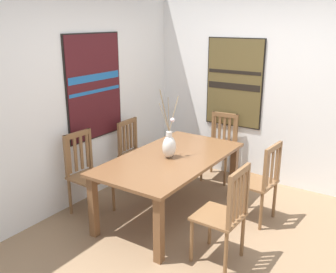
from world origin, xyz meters
TOP-DOWN VIEW (x-y plane):
  - ground_plane at (0.00, 0.00)m, footprint 6.40×6.40m
  - wall_back at (0.00, 1.86)m, footprint 6.40×0.12m
  - wall_side at (1.86, 0.00)m, footprint 0.12×6.40m
  - dining_table at (0.24, 0.65)m, footprint 1.86×1.00m
  - centerpiece_vase at (0.22, 0.66)m, footprint 0.27×0.23m
  - chair_0 at (0.67, -0.26)m, footprint 0.45×0.45m
  - chair_1 at (-0.26, -0.27)m, footprint 0.43×0.43m
  - chair_2 at (0.67, 1.51)m, footprint 0.43×0.43m
  - chair_3 at (-0.24, 1.52)m, footprint 0.44×0.44m
  - chair_4 at (1.56, 0.66)m, footprint 0.44×0.44m
  - painting_on_back_wall at (0.24, 1.79)m, footprint 0.93×0.05m
  - painting_on_side_wall at (1.79, 0.60)m, footprint 0.05×0.84m

SIDE VIEW (x-z plane):
  - ground_plane at x=0.00m, z-range -0.03..0.00m
  - chair_0 at x=0.67m, z-range 0.02..0.96m
  - chair_2 at x=0.67m, z-range 0.03..0.95m
  - chair_4 at x=1.56m, z-range 0.03..0.97m
  - chair_3 at x=-0.24m, z-range 0.02..0.99m
  - chair_1 at x=-0.26m, z-range 0.02..1.00m
  - dining_table at x=0.24m, z-range 0.27..0.99m
  - centerpiece_vase at x=0.22m, z-range 0.47..1.26m
  - wall_back at x=0.00m, z-range 0.00..2.70m
  - wall_side at x=1.86m, z-range 0.00..2.70m
  - painting_on_side_wall at x=1.79m, z-range 0.74..1.99m
  - painting_on_back_wall at x=0.24m, z-range 0.77..2.07m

